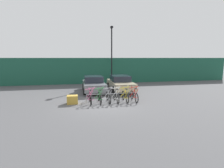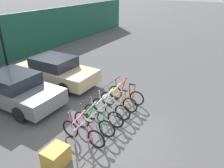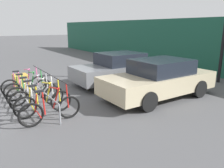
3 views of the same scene
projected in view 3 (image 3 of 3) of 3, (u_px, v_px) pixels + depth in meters
ground_plane at (15, 102)px, 7.56m from camera, size 120.00×120.00×0.00m
hoarding_wall at (193, 46)px, 12.25m from camera, size 36.00×0.16×3.00m
bike_rack at (40, 91)px, 7.16m from camera, size 3.61×0.04×0.57m
bicycle_pink at (25, 85)px, 8.34m from camera, size 0.68×1.71×1.05m
bicycle_green at (29, 88)px, 7.83m from camera, size 0.68×1.71×1.05m
bicycle_silver at (33, 93)px, 7.34m from camera, size 0.68×1.71×1.05m
bicycle_white at (38, 97)px, 6.91m from camera, size 0.68×1.71×1.05m
bicycle_yellow at (44, 102)px, 6.39m from camera, size 0.68×1.71×1.05m
bicycle_red at (51, 109)px, 5.87m from camera, size 0.68×1.71×1.05m
car_grey at (119, 68)px, 9.90m from camera, size 1.91×4.14×1.40m
car_beige at (159, 79)px, 7.93m from camera, size 1.91×4.34×1.40m
cargo_crate at (21, 81)px, 9.35m from camera, size 0.70×0.56×0.55m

